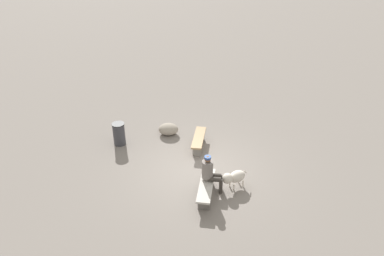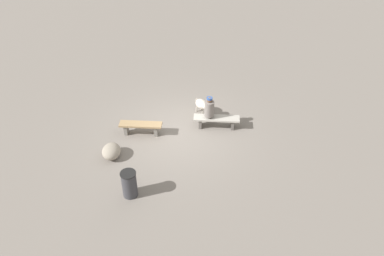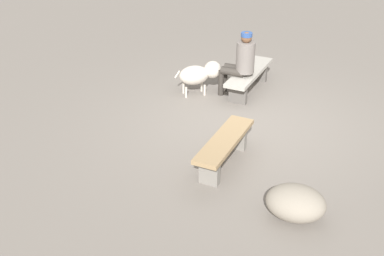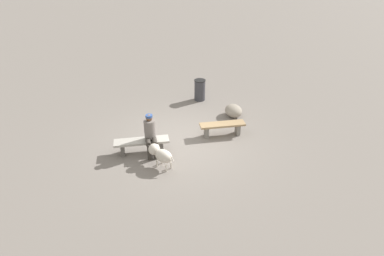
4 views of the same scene
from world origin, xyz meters
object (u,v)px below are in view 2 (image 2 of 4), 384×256
at_px(trash_bin, 129,184).
at_px(boulder, 111,151).
at_px(bench_left, 141,126).
at_px(dog, 203,105).
at_px(seated_person, 209,109).
at_px(bench_right, 216,120).

height_order(trash_bin, boulder, trash_bin).
xyz_separation_m(bench_left, trash_bin, (-0.33, -2.94, 0.11)).
height_order(dog, boulder, dog).
height_order(seated_person, boulder, seated_person).
xyz_separation_m(trash_bin, boulder, (-0.65, 1.80, -0.21)).
bearing_deg(seated_person, bench_right, -18.98).
bearing_deg(dog, seated_person, -23.43).
relative_size(dog, trash_bin, 0.95).
relative_size(bench_right, seated_person, 1.34).
relative_size(bench_right, dog, 2.06).
height_order(bench_left, dog, dog).
relative_size(bench_right, trash_bin, 1.97).
xyz_separation_m(bench_right, boulder, (-3.72, -1.24, -0.10)).
bearing_deg(seated_person, dog, 105.28).
xyz_separation_m(bench_right, dog, (-0.36, 0.89, 0.09)).
bearing_deg(bench_right, seated_person, 163.19).
xyz_separation_m(bench_left, boulder, (-0.98, -1.14, -0.10)).
distance_m(dog, boulder, 3.98).
bearing_deg(boulder, bench_left, 49.27).
relative_size(dog, boulder, 1.08).
height_order(bench_left, boulder, bench_left).
height_order(bench_left, bench_right, bench_left).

